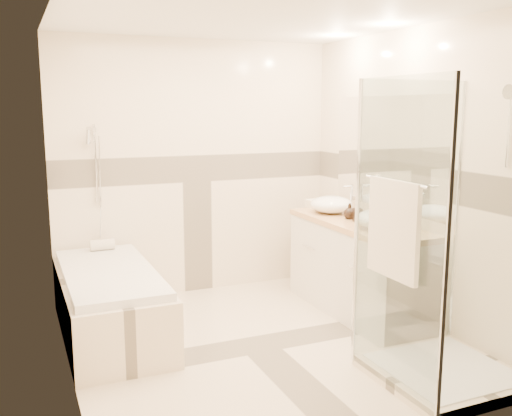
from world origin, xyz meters
name	(u,v)px	position (x,y,z in m)	size (l,w,h in m)	color
room	(263,186)	(0.06, 0.01, 1.26)	(2.82, 3.02, 2.52)	beige
bathtub	(110,299)	(-1.02, 0.65, 0.31)	(0.75, 1.70, 0.56)	beige
vanity	(358,267)	(1.12, 0.30, 0.43)	(0.58, 1.62, 0.85)	white
shower_enclosure	(426,308)	(0.83, -0.97, 0.51)	(0.96, 0.93, 2.04)	beige
vessel_sink_near	(331,204)	(1.10, 0.76, 0.93)	(0.41, 0.41, 0.16)	white
vessel_sink_far	(380,219)	(1.10, -0.03, 0.93)	(0.40, 0.40, 0.16)	white
faucet_near	(351,196)	(1.32, 0.76, 1.00)	(0.11, 0.03, 0.26)	silver
faucet_far	(401,207)	(1.32, -0.03, 1.02)	(0.12, 0.03, 0.28)	silver
amenity_bottle_a	(358,212)	(1.10, 0.30, 0.94)	(0.08, 0.08, 0.17)	black
amenity_bottle_b	(350,211)	(1.10, 0.43, 0.92)	(0.11, 0.11, 0.14)	black
folded_towels	(318,204)	(1.10, 1.02, 0.89)	(0.15, 0.25, 0.08)	white
rolled_towel	(102,245)	(-0.97, 1.32, 0.61)	(0.10, 0.10, 0.22)	white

